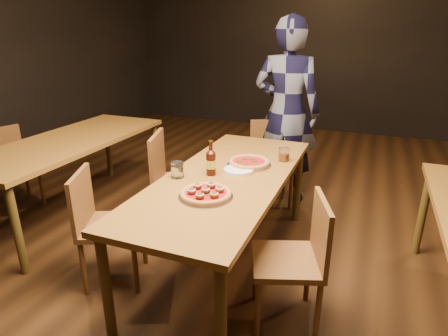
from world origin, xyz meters
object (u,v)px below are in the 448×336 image
at_px(chair_main_sw, 182,183).
at_px(water_glass, 177,170).
at_px(chair_main_e, 286,260).
at_px(amber_glass, 284,154).
at_px(pizza_meatball, 206,194).
at_px(pizza_margherita, 249,162).
at_px(table_main, 227,184).
at_px(chair_main_nw, 112,225).
at_px(plate_stack, 239,170).
at_px(chair_end, 272,163).
at_px(diner, 286,112).
at_px(beer_bottle, 211,163).
at_px(chair_nbr_left, 13,167).
at_px(table_left, 69,147).

height_order(chair_main_sw, water_glass, chair_main_sw).
relative_size(chair_main_e, amber_glass, 8.31).
relative_size(chair_main_e, pizza_meatball, 2.57).
bearing_deg(pizza_margherita, pizza_meatball, -95.97).
bearing_deg(amber_glass, table_main, -123.86).
bearing_deg(pizza_margherita, water_glass, -132.69).
distance_m(pizza_meatball, water_glass, 0.39).
height_order(table_main, amber_glass, amber_glass).
bearing_deg(chair_main_nw, chair_main_e, -111.70).
bearing_deg(plate_stack, chair_end, 92.35).
xyz_separation_m(pizza_margherita, diner, (0.00, 1.18, 0.15)).
bearing_deg(table_main, chair_main_nw, -147.88).
relative_size(chair_main_nw, chair_main_e, 1.01).
bearing_deg(chair_end, chair_main_e, -96.07).
height_order(table_main, chair_main_sw, chair_main_sw).
bearing_deg(chair_main_nw, beer_bottle, -79.63).
bearing_deg(pizza_meatball, chair_main_e, 0.46).
distance_m(chair_main_sw, chair_end, 1.04).
distance_m(beer_bottle, diner, 1.48).
relative_size(chair_main_e, chair_end, 0.98).
relative_size(table_main, pizza_meatball, 5.99).
bearing_deg(chair_end, chair_nbr_left, 179.49).
xyz_separation_m(table_main, chair_main_sw, (-0.55, 0.35, -0.21)).
xyz_separation_m(chair_main_nw, water_glass, (0.38, 0.27, 0.37)).
bearing_deg(pizza_meatball, chair_main_nw, -176.46).
bearing_deg(table_main, plate_stack, 59.99).
height_order(chair_main_sw, amber_glass, chair_main_sw).
bearing_deg(chair_main_e, table_left, -126.53).
xyz_separation_m(chair_main_e, chair_end, (-0.52, 1.61, 0.01)).
xyz_separation_m(chair_end, beer_bottle, (-0.11, -1.26, 0.40)).
bearing_deg(chair_main_nw, pizza_meatball, -110.39).
distance_m(chair_main_sw, beer_bottle, 0.69).
bearing_deg(chair_main_nw, plate_stack, -78.56).
distance_m(table_main, diner, 1.46).
distance_m(beer_bottle, amber_glass, 0.63).
bearing_deg(water_glass, chair_nbr_left, 170.21).
bearing_deg(chair_nbr_left, chair_end, -49.08).
bearing_deg(chair_main_e, chair_main_nw, -107.29).
height_order(chair_end, water_glass, chair_end).
height_order(chair_main_sw, beer_bottle, beer_bottle).
xyz_separation_m(chair_main_sw, pizza_margherita, (0.63, -0.10, 0.30)).
bearing_deg(chair_main_sw, pizza_meatball, -160.65).
bearing_deg(diner, pizza_meatball, 87.96).
height_order(chair_main_nw, amber_glass, chair_main_nw).
bearing_deg(table_left, amber_glass, 4.21).
distance_m(plate_stack, beer_bottle, 0.22).
relative_size(chair_main_nw, chair_nbr_left, 1.04).
xyz_separation_m(pizza_meatball, pizza_margherita, (0.07, 0.64, -0.00)).
bearing_deg(table_left, pizza_margherita, -1.53).
height_order(table_left, diner, diner).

